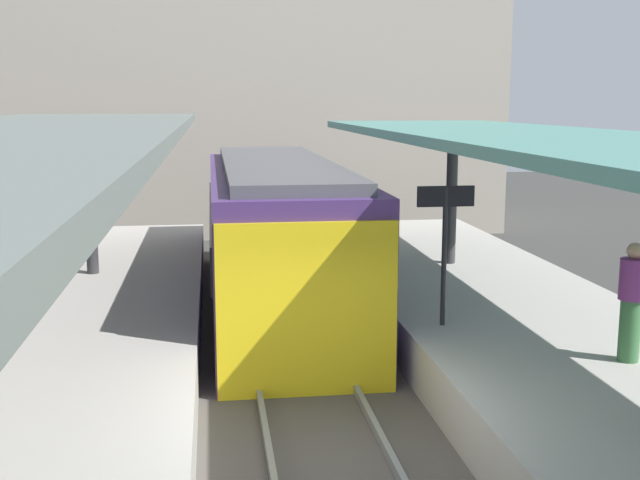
# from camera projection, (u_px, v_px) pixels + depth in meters

# --- Properties ---
(platform_right) EXTENTS (4.40, 28.00, 1.00)m
(platform_right) POSITION_uv_depth(u_px,v_px,m) (632.00, 426.00, 9.81)
(platform_right) COLOR #ADA8A0
(platform_right) RESTS_ON ground_plane
(track_ballast) EXTENTS (3.20, 28.00, 0.20)m
(track_ballast) POSITION_uv_depth(u_px,v_px,m) (332.00, 475.00, 9.36)
(track_ballast) COLOR #4C4742
(track_ballast) RESTS_ON ground_plane
(rail_near_side) EXTENTS (0.08, 28.00, 0.14)m
(rail_near_side) POSITION_uv_depth(u_px,v_px,m) (271.00, 465.00, 9.23)
(rail_near_side) COLOR slate
(rail_near_side) RESTS_ON track_ballast
(rail_far_side) EXTENTS (0.08, 28.00, 0.14)m
(rail_far_side) POSITION_uv_depth(u_px,v_px,m) (391.00, 458.00, 9.43)
(rail_far_side) COLOR slate
(rail_far_side) RESTS_ON track_ballast
(commuter_train) EXTENTS (2.78, 10.41, 3.10)m
(commuter_train) POSITION_uv_depth(u_px,v_px,m) (277.00, 236.00, 16.39)
(commuter_train) COLOR #472D6B
(commuter_train) RESTS_ON track_ballast
(canopy_left) EXTENTS (4.18, 21.00, 3.19)m
(canopy_left) POSITION_uv_depth(u_px,v_px,m) (6.00, 137.00, 9.52)
(canopy_left) COLOR #333335
(canopy_left) RESTS_ON platform_left
(canopy_right) EXTENTS (4.18, 21.00, 2.99)m
(canopy_right) POSITION_uv_depth(u_px,v_px,m) (595.00, 147.00, 10.58)
(canopy_right) COLOR #333335
(canopy_right) RESTS_ON platform_right
(platform_sign) EXTENTS (0.90, 0.08, 2.21)m
(platform_sign) POSITION_uv_depth(u_px,v_px,m) (445.00, 224.00, 12.17)
(platform_sign) COLOR #262628
(platform_sign) RESTS_ON platform_right
(passenger_mid_platform) EXTENTS (0.36, 0.36, 1.64)m
(passenger_mid_platform) POSITION_uv_depth(u_px,v_px,m) (632.00, 300.00, 10.58)
(passenger_mid_platform) COLOR #386B3D
(passenger_mid_platform) RESTS_ON platform_right
(station_building_backdrop) EXTENTS (18.00, 6.00, 11.00)m
(station_building_backdrop) POSITION_uv_depth(u_px,v_px,m) (237.00, 73.00, 27.88)
(station_building_backdrop) COLOR #A89E8E
(station_building_backdrop) RESTS_ON ground_plane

